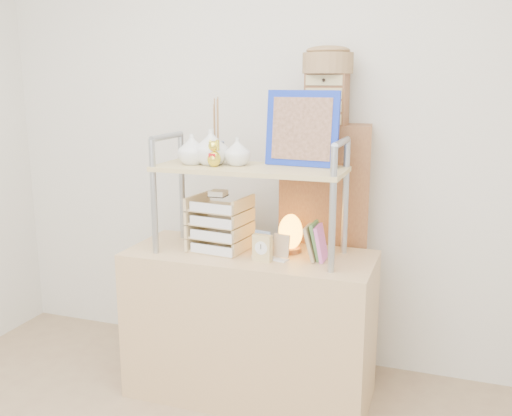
{
  "coord_description": "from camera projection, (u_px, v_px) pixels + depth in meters",
  "views": [
    {
      "loc": [
        0.9,
        -1.29,
        1.57
      ],
      "look_at": [
        0.03,
        1.2,
        0.98
      ],
      "focal_mm": 40.0,
      "sensor_mm": 36.0,
      "label": 1
    }
  ],
  "objects": [
    {
      "name": "hutch",
      "position": [
        241.0,
        160.0,
        2.69
      ],
      "size": [
        0.9,
        0.34,
        0.77
      ],
      "color": "#999FA7",
      "rests_on": "desk"
    },
    {
      "name": "cabinet",
      "position": [
        324.0,
        252.0,
        3.03
      ],
      "size": [
        0.48,
        0.3,
        1.35
      ],
      "primitive_type": "cube",
      "rotation": [
        0.0,
        0.0,
        0.13
      ],
      "color": "brown",
      "rests_on": "ground"
    },
    {
      "name": "woven_basket",
      "position": [
        328.0,
        63.0,
        2.8
      ],
      "size": [
        0.25,
        0.25,
        0.1
      ],
      "primitive_type": "cylinder",
      "color": "olive",
      "rests_on": "drawer_chest"
    },
    {
      "name": "drawer_chest",
      "position": [
        327.0,
        99.0,
        2.84
      ],
      "size": [
        0.2,
        0.16,
        0.25
      ],
      "color": "brown",
      "rests_on": "cabinet"
    },
    {
      "name": "desk",
      "position": [
        250.0,
        325.0,
        2.85
      ],
      "size": [
        1.2,
        0.5,
        0.75
      ],
      "primitive_type": "cube",
      "color": "tan",
      "rests_on": "ground"
    },
    {
      "name": "letter_tray",
      "position": [
        219.0,
        227.0,
        2.78
      ],
      "size": [
        0.27,
        0.26,
        0.3
      ],
      "color": "#D6BD80",
      "rests_on": "desk"
    },
    {
      "name": "postcard_stand",
      "position": [
        271.0,
        251.0,
        2.67
      ],
      "size": [
        0.18,
        0.09,
        0.13
      ],
      "color": "white",
      "rests_on": "desk"
    },
    {
      "name": "room_shell",
      "position": [
        164.0,
        40.0,
        1.82
      ],
      "size": [
        3.42,
        3.41,
        2.61
      ],
      "color": "silver",
      "rests_on": "ground"
    },
    {
      "name": "salt_lamp",
      "position": [
        290.0,
        233.0,
        2.76
      ],
      "size": [
        0.12,
        0.12,
        0.19
      ],
      "color": "brown",
      "rests_on": "desk"
    },
    {
      "name": "desk_clock",
      "position": [
        262.0,
        248.0,
        2.63
      ],
      "size": [
        0.09,
        0.05,
        0.12
      ],
      "color": "tan",
      "rests_on": "desk"
    }
  ]
}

